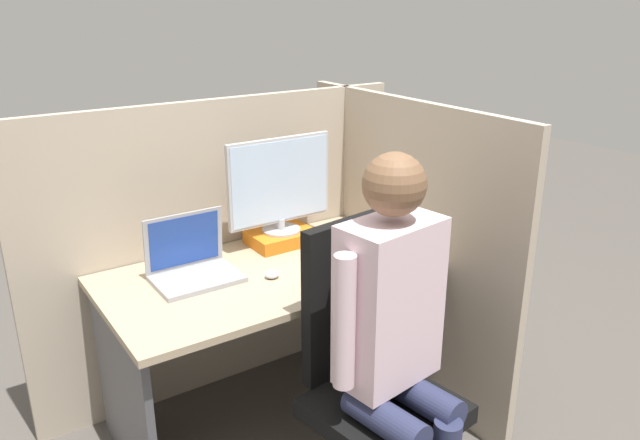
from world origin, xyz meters
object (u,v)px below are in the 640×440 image
monitor (280,184)px  office_chair (370,368)px  carrot_toy (339,273)px  person (396,326)px  paper_box (281,237)px  laptop (193,267)px  stapler (376,235)px

monitor → office_chair: 0.94m
carrot_toy → monitor: bearing=90.8°
monitor → carrot_toy: 0.52m
monitor → person: person is taller
paper_box → laptop: size_ratio=0.87×
person → office_chair: bearing=82.2°
laptop → stapler: bearing=-5.4°
laptop → office_chair: office_chair is taller
stapler → office_chair: bearing=-130.2°
monitor → office_chair: bearing=-97.7°
paper_box → laptop: laptop is taller
paper_box → carrot_toy: bearing=-89.2°
carrot_toy → office_chair: 0.43m
monitor → person: (-0.13, -0.96, -0.22)m
paper_box → person: size_ratio=0.21×
laptop → carrot_toy: 0.59m
carrot_toy → office_chair: office_chair is taller
person → carrot_toy: bearing=75.0°
laptop → person: size_ratio=0.25×
monitor → stapler: 0.52m
stapler → person: person is taller
monitor → laptop: (-0.48, -0.13, -0.23)m
monitor → person: size_ratio=0.38×
monitor → laptop: monitor is taller
monitor → stapler: bearing=-28.2°
laptop → person: person is taller
laptop → stapler: 0.88m
laptop → person: (0.35, -0.83, 0.01)m
paper_box → carrot_toy: size_ratio=2.27×
paper_box → monitor: size_ratio=0.57×
paper_box → stapler: (0.39, -0.21, -0.01)m
stapler → laptop: bearing=174.6°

